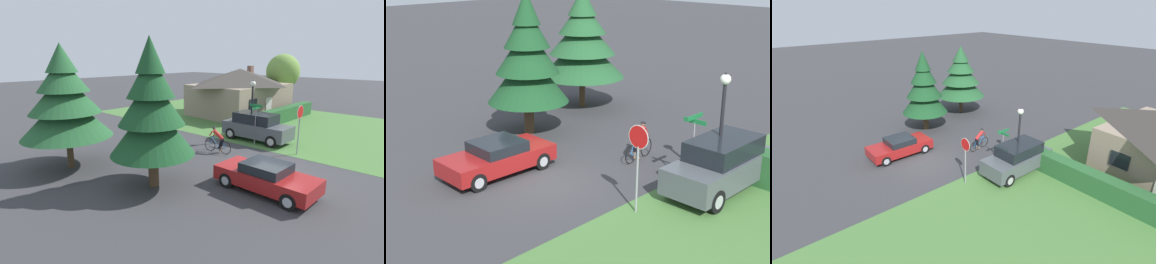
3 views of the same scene
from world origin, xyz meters
The scene contains 13 objects.
ground_plane centered at (0.00, 0.00, 0.00)m, with size 140.00×140.00×0.00m, color #38383A.
grass_verge_right centered at (11.25, 4.00, 0.01)m, with size 16.00×36.00×0.01m, color #477538.
cottage_house centered at (12.16, 10.36, 2.32)m, with size 9.87×7.79×4.68m.
hedge_row centered at (11.18, 5.47, 0.61)m, with size 11.72×0.90×1.22m, color #285B2D.
sedan_left_lane centered at (-1.87, -0.65, 0.65)m, with size 1.98×4.34×1.29m.
cyclist centered at (0.98, 4.21, 0.74)m, with size 0.44×1.87×1.56m.
parked_suv_right centered at (4.84, 3.90, 0.95)m, with size 1.94×4.62×1.90m.
stop_sign centered at (3.85, 0.52, 2.09)m, with size 0.77×0.07×2.93m.
street_lamp centered at (4.57, 4.18, 2.89)m, with size 0.37×0.37×4.14m.
street_name_sign centered at (3.94, 3.48, 1.85)m, with size 0.90×0.90×2.66m.
conifer_tall_near centered at (-4.75, 3.32, 3.42)m, with size 3.68×3.68×6.48m.
conifer_tall_far centered at (-6.21, 8.29, 3.45)m, with size 4.47×4.47×6.30m.
deciduous_tree_right centered at (18.93, 9.27, 3.96)m, with size 3.65×3.65×5.90m.
Camera 1 is at (-12.71, -6.45, 5.65)m, focal length 28.00 mm.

